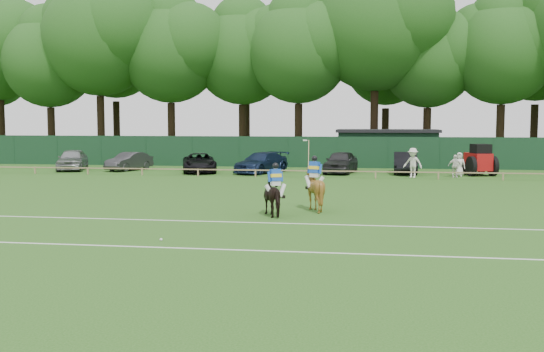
% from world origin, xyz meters
% --- Properties ---
extents(ground, '(160.00, 160.00, 0.00)m').
position_xyz_m(ground, '(0.00, 0.00, 0.00)').
color(ground, '#1E4C14').
rests_on(ground, ground).
extents(horse_dark, '(1.60, 1.99, 1.54)m').
position_xyz_m(horse_dark, '(0.98, 0.82, 0.77)').
color(horse_dark, black).
rests_on(horse_dark, ground).
extents(horse_chestnut, '(1.90, 2.01, 1.78)m').
position_xyz_m(horse_chestnut, '(2.38, 2.57, 0.89)').
color(horse_chestnut, brown).
rests_on(horse_chestnut, ground).
extents(sedan_silver, '(3.27, 5.15, 1.63)m').
position_xyz_m(sedan_silver, '(-17.84, 21.43, 0.82)').
color(sedan_silver, '#929496').
rests_on(sedan_silver, ground).
extents(sedan_grey, '(2.66, 4.41, 1.37)m').
position_xyz_m(sedan_grey, '(-13.51, 21.93, 0.69)').
color(sedan_grey, '#303033').
rests_on(sedan_grey, ground).
extents(suv_black, '(3.74, 5.50, 1.40)m').
position_xyz_m(suv_black, '(-7.71, 20.89, 0.70)').
color(suv_black, black).
rests_on(suv_black, ground).
extents(sedan_navy, '(3.86, 5.55, 1.49)m').
position_xyz_m(sedan_navy, '(-3.14, 21.10, 0.75)').
color(sedan_navy, '#13213D').
rests_on(sedan_navy, ground).
extents(hatch_grey, '(2.62, 4.96, 1.61)m').
position_xyz_m(hatch_grey, '(2.53, 21.81, 0.80)').
color(hatch_grey, '#2C2B2E').
rests_on(hatch_grey, ground).
extents(estate_black, '(1.73, 4.66, 1.52)m').
position_xyz_m(estate_black, '(7.11, 22.27, 0.76)').
color(estate_black, black).
rests_on(estate_black, ground).
extents(spectator_left, '(1.45, 1.15, 1.97)m').
position_xyz_m(spectator_left, '(7.43, 19.02, 0.98)').
color(spectator_left, silver).
rests_on(spectator_left, ground).
extents(spectator_mid, '(0.94, 0.51, 1.53)m').
position_xyz_m(spectator_mid, '(10.20, 19.51, 0.76)').
color(spectator_mid, silver).
rests_on(spectator_mid, ground).
extents(spectator_right, '(0.90, 0.70, 1.63)m').
position_xyz_m(spectator_right, '(10.62, 20.48, 0.82)').
color(spectator_right, white).
rests_on(spectator_right, ground).
extents(rider_dark, '(0.88, 0.61, 1.41)m').
position_xyz_m(rider_dark, '(0.99, 0.81, 1.47)').
color(rider_dark, silver).
rests_on(rider_dark, ground).
extents(rider_chestnut, '(0.92, 0.74, 2.05)m').
position_xyz_m(rider_chestnut, '(2.37, 2.56, 1.68)').
color(rider_chestnut, silver).
rests_on(rider_chestnut, ground).
extents(polo_ball, '(0.09, 0.09, 0.09)m').
position_xyz_m(polo_ball, '(-1.79, -4.98, 0.04)').
color(polo_ball, silver).
rests_on(polo_ball, ground).
extents(pitch_lines, '(60.00, 5.10, 0.01)m').
position_xyz_m(pitch_lines, '(0.00, -3.50, 0.01)').
color(pitch_lines, silver).
rests_on(pitch_lines, ground).
extents(pitch_rail, '(62.10, 0.10, 0.50)m').
position_xyz_m(pitch_rail, '(0.00, 18.00, 0.45)').
color(pitch_rail, '#997F5B').
rests_on(pitch_rail, ground).
extents(perimeter_fence, '(92.08, 0.08, 2.50)m').
position_xyz_m(perimeter_fence, '(0.00, 27.00, 1.25)').
color(perimeter_fence, '#14351E').
rests_on(perimeter_fence, ground).
extents(utility_shed, '(8.40, 4.40, 3.04)m').
position_xyz_m(utility_shed, '(6.00, 30.00, 1.54)').
color(utility_shed, '#14331E').
rests_on(utility_shed, ground).
extents(tree_row, '(96.00, 12.00, 21.00)m').
position_xyz_m(tree_row, '(2.00, 35.00, 0.00)').
color(tree_row, '#26561C').
rests_on(tree_row, ground).
extents(tractor, '(2.37, 2.96, 2.18)m').
position_xyz_m(tractor, '(12.04, 21.36, 1.03)').
color(tractor, '#AA0F10').
rests_on(tractor, ground).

